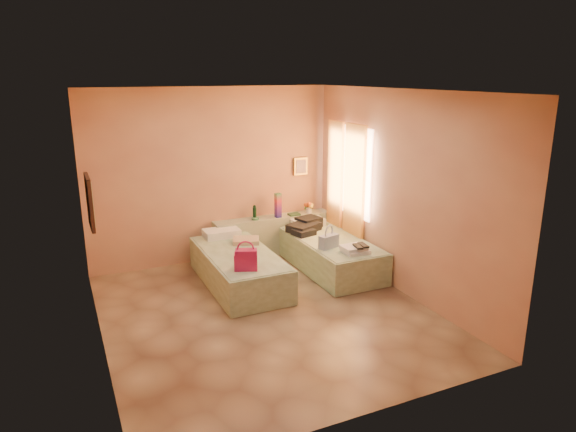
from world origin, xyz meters
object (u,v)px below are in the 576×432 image
at_px(bed_left, 239,268).
at_px(magenta_handbag, 246,259).
at_px(water_bottle, 255,212).
at_px(green_book, 294,214).
at_px(bed_right, 330,254).
at_px(headboard_ledge, 273,235).
at_px(flower_vase, 309,207).
at_px(blue_handbag, 329,241).
at_px(towel_stack, 355,249).

height_order(bed_left, magenta_handbag, magenta_handbag).
xyz_separation_m(water_bottle, green_book, (0.69, -0.08, -0.09)).
bearing_deg(green_book, bed_right, -80.28).
bearing_deg(headboard_ledge, bed_left, -133.14).
relative_size(headboard_ledge, flower_vase, 8.62).
xyz_separation_m(bed_left, blue_handbag, (1.28, -0.37, 0.35)).
bearing_deg(bed_left, magenta_handbag, -100.96).
relative_size(blue_handbag, towel_stack, 0.88).
height_order(green_book, magenta_handbag, magenta_handbag).
bearing_deg(green_book, water_bottle, 174.12).
xyz_separation_m(headboard_ledge, magenta_handbag, (-1.12, -1.73, 0.32)).
height_order(blue_handbag, towel_stack, blue_handbag).
bearing_deg(blue_handbag, bed_left, 147.00).
distance_m(bed_right, towel_stack, 0.78).
relative_size(water_bottle, flower_vase, 0.92).
bearing_deg(headboard_ledge, water_bottle, 179.24).
distance_m(headboard_ledge, green_book, 0.50).
xyz_separation_m(headboard_ledge, bed_left, (-0.98, -1.05, -0.08)).
distance_m(green_book, flower_vase, 0.31).
relative_size(flower_vase, blue_handbag, 0.77).
bearing_deg(bed_left, bed_right, 0.13).
bearing_deg(towel_stack, bed_right, 90.90).
bearing_deg(blue_handbag, towel_stack, -72.16).
distance_m(bed_left, green_book, 1.72).
bearing_deg(bed_right, headboard_ledge, 116.70).
bearing_deg(bed_left, headboard_ledge, 46.99).
bearing_deg(water_bottle, bed_left, -122.04).
distance_m(headboard_ledge, blue_handbag, 1.48).
xyz_separation_m(green_book, flower_vase, (0.29, 0.01, 0.10)).
bearing_deg(blue_handbag, bed_right, 41.34).
relative_size(green_book, towel_stack, 0.55).
distance_m(bed_left, water_bottle, 1.34).
relative_size(headboard_ledge, magenta_handbag, 6.81).
distance_m(water_bottle, towel_stack, 1.98).
bearing_deg(headboard_ledge, bed_right, -63.43).
height_order(green_book, towel_stack, green_book).
relative_size(bed_left, magenta_handbag, 6.64).
bearing_deg(blue_handbag, headboard_ledge, 84.89).
distance_m(green_book, blue_handbag, 1.35).
height_order(flower_vase, magenta_handbag, flower_vase).
xyz_separation_m(water_bottle, flower_vase, (0.98, -0.06, 0.01)).
height_order(headboard_ledge, towel_stack, headboard_ledge).
distance_m(headboard_ledge, bed_right, 1.18).
distance_m(headboard_ledge, magenta_handbag, 2.08).
bearing_deg(magenta_handbag, flower_vase, 64.58).
relative_size(bed_right, blue_handbag, 6.48).
height_order(green_book, flower_vase, flower_vase).
xyz_separation_m(bed_right, magenta_handbag, (-1.64, -0.68, 0.39)).
xyz_separation_m(bed_right, towel_stack, (0.01, -0.72, 0.30)).
bearing_deg(magenta_handbag, towel_stack, 19.81).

